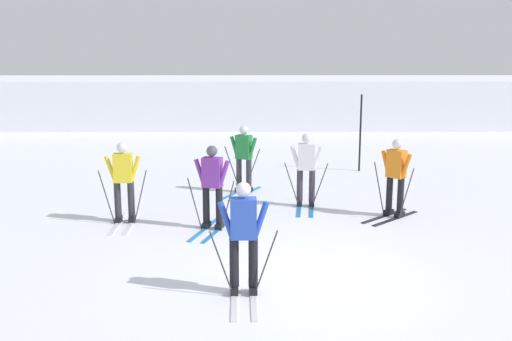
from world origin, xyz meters
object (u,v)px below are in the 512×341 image
object	(u,v)px
skier_orange	(396,175)
skier_white	(306,168)
skier_yellow	(123,180)
trail_marker_pole	(360,133)
skier_blue	(244,235)
skier_green	(244,157)
skier_purple	(212,185)

from	to	relation	value
skier_orange	skier_white	bearing A→B (deg)	155.42
skier_yellow	trail_marker_pole	bearing A→B (deg)	42.15
skier_blue	skier_green	bearing A→B (deg)	90.76
skier_purple	skier_yellow	distance (m)	1.93
skier_white	trail_marker_pole	distance (m)	4.54
skier_white	trail_marker_pole	xyz separation A→B (m)	(1.97, 4.08, 0.22)
skier_white	skier_blue	world-z (taller)	same
skier_blue	trail_marker_pole	bearing A→B (deg)	69.76
skier_blue	trail_marker_pole	distance (m)	9.66
trail_marker_pole	skier_blue	bearing A→B (deg)	-110.24
skier_orange	skier_yellow	distance (m)	5.78
trail_marker_pole	skier_purple	bearing A→B (deg)	-124.71
skier_green	skier_white	bearing A→B (deg)	-43.78
skier_purple	trail_marker_pole	distance (m)	7.05
skier_orange	trail_marker_pole	world-z (taller)	trail_marker_pole
skier_blue	trail_marker_pole	world-z (taller)	trail_marker_pole
skier_purple	trail_marker_pole	size ratio (longest dim) A/B	0.75
skier_green	skier_yellow	distance (m)	3.61
skier_green	skier_orange	xyz separation A→B (m)	(3.30, -2.24, 0.00)
skier_purple	skier_yellow	size ratio (longest dim) A/B	1.00
skier_yellow	skier_purple	bearing A→B (deg)	-13.90
skier_green	trail_marker_pole	bearing A→B (deg)	38.10
skier_white	skier_yellow	bearing A→B (deg)	-162.25
skier_purple	skier_orange	bearing A→B (deg)	12.62
skier_purple	trail_marker_pole	xyz separation A→B (m)	(4.01, 5.79, 0.22)
skier_orange	skier_blue	world-z (taller)	same
skier_green	skier_orange	world-z (taller)	same
skier_purple	skier_white	size ratio (longest dim) A/B	1.00
skier_blue	skier_white	bearing A→B (deg)	74.67
skier_white	skier_blue	size ratio (longest dim) A/B	1.00
skier_white	skier_orange	bearing A→B (deg)	-24.58
skier_orange	skier_white	distance (m)	2.03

